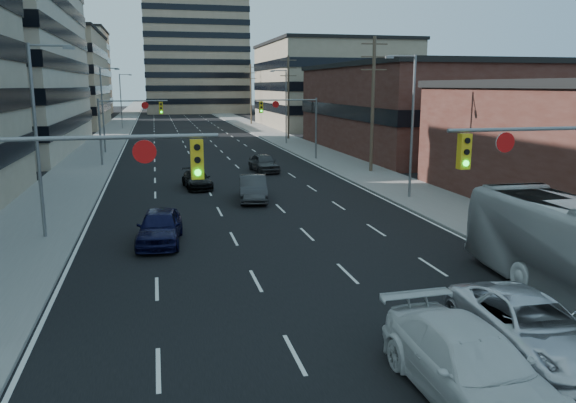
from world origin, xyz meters
The scene contains 27 objects.
road_surface centered at (0.00, 130.00, 0.01)m, with size 18.00×300.00×0.02m, color black.
sidewalk_left centered at (-11.50, 130.00, 0.07)m, with size 5.00×300.00×0.15m, color slate.
sidewalk_right centered at (11.50, 130.00, 0.07)m, with size 5.00×300.00×0.15m, color slate.
office_left_far centered at (-24.00, 100.00, 8.00)m, with size 20.00×30.00×16.00m, color gray.
storefront_right_mid centered at (24.00, 50.00, 4.50)m, with size 20.00×30.00×9.00m, color #472119.
office_right_far centered at (25.00, 88.00, 7.00)m, with size 22.00×28.00×14.00m, color gray.
apartment_tower centered at (6.00, 150.00, 29.00)m, with size 26.00×26.00×58.00m, color gray.
bg_block_left centered at (-28.00, 140.00, 10.00)m, with size 24.00×24.00×20.00m, color #ADA089.
bg_block_right centered at (32.00, 130.00, 6.00)m, with size 22.00×22.00×12.00m, color gray.
signal_near_left centered at (-7.45, 8.00, 4.33)m, with size 6.59×0.33×6.00m.
signal_near_right centered at (7.45, 8.00, 4.33)m, with size 6.59×0.33×6.00m.
signal_far_left centered at (-7.68, 45.00, 4.30)m, with size 6.09×0.33×6.00m.
signal_far_right centered at (7.68, 45.00, 4.30)m, with size 6.09×0.33×6.00m.
utility_pole_block centered at (12.20, 36.00, 5.78)m, with size 2.20×0.28×11.00m.
utility_pole_midblock centered at (12.20, 66.00, 5.78)m, with size 2.20×0.28×11.00m.
utility_pole_distant centered at (12.20, 96.00, 5.78)m, with size 2.20×0.28×11.00m.
streetlight_left_near centered at (-10.34, 20.00, 5.05)m, with size 2.03×0.22×9.00m.
streetlight_left_mid centered at (-10.34, 55.00, 5.05)m, with size 2.03×0.22×9.00m.
streetlight_left_far centered at (-10.34, 90.00, 5.05)m, with size 2.03×0.22×9.00m.
streetlight_right_near centered at (10.34, 25.00, 5.05)m, with size 2.03×0.22×9.00m.
streetlight_right_far centered at (10.34, 60.00, 5.05)m, with size 2.03×0.22×9.00m.
white_van centered at (1.60, 2.92, 0.85)m, with size 2.38×5.85×1.70m, color silver.
silver_suv centered at (4.43, 4.68, 0.78)m, with size 2.60×5.64×1.57m, color silver.
sedan_blue centered at (-5.20, 18.02, 0.80)m, with size 1.90×4.72×1.61m, color black.
sedan_grey_center centered at (0.64, 26.77, 0.78)m, with size 1.66×4.76×1.57m, color #2E2E31.
sedan_black_far centered at (-2.49, 31.96, 0.62)m, with size 1.75×4.31×1.25m, color black.
sedan_grey_right centered at (3.57, 38.49, 0.76)m, with size 1.79×4.45×1.52m, color #323335.
Camera 1 is at (-5.18, -7.61, 7.15)m, focal length 35.00 mm.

